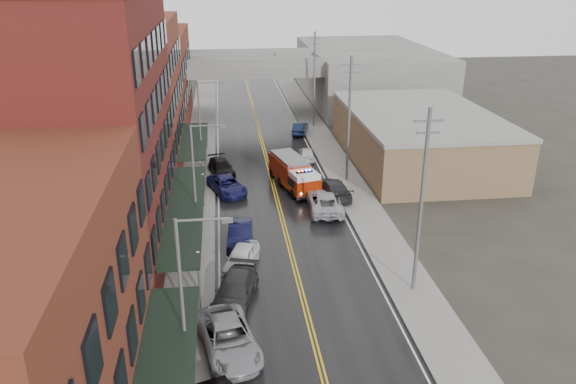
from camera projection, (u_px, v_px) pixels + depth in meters
road at (278, 204)px, 49.20m from camera, size 11.00×160.00×0.02m
sidewalk_left at (194, 207)px, 48.37m from camera, size 3.00×160.00×0.15m
sidewalk_right at (360, 200)px, 49.98m from camera, size 3.00×160.00×0.15m
curb_left at (213, 206)px, 48.55m from camera, size 0.30×160.00×0.15m
curb_right at (341, 200)px, 49.80m from camera, size 0.30×160.00×0.15m
brick_building_a at (3, 341)px, 21.55m from camera, size 9.00×18.00×12.00m
brick_building_b at (93, 132)px, 37.93m from camera, size 9.00×20.00×18.00m
brick_building_c at (131, 98)px, 54.61m from camera, size 9.00×15.00×15.00m
brick_building_far at (151, 80)px, 71.28m from camera, size 9.00×20.00×12.00m
tan_building at (419, 138)px, 59.24m from camera, size 14.00×22.00×5.00m
right_far_block at (367, 74)px, 86.52m from camera, size 18.00×30.00×8.00m
awning_1 at (186, 209)px, 40.82m from camera, size 2.60×18.00×3.09m
awning_2 at (194, 140)px, 56.93m from camera, size 2.60×13.00×3.09m
globe_lamp_1 at (198, 263)px, 34.74m from camera, size 0.44×0.44×3.12m
globe_lamp_2 at (203, 183)px, 47.63m from camera, size 0.44×0.44×3.12m
street_lamp_0 at (187, 293)px, 26.28m from camera, size 2.64×0.22×9.00m
street_lamp_1 at (197, 175)px, 41.02m from camera, size 2.64×0.22×9.00m
street_lamp_2 at (202, 120)px, 55.75m from camera, size 2.64×0.22×9.00m
utility_pole_0 at (422, 200)px, 33.82m from camera, size 1.80×0.24×12.00m
utility_pole_1 at (349, 118)px, 52.24m from camera, size 1.80×0.24×12.00m
utility_pole_2 at (314, 78)px, 70.66m from camera, size 1.80×0.24×12.00m
overpass at (254, 72)px, 76.43m from camera, size 40.00×10.00×7.50m
fire_truck at (294, 173)px, 52.35m from camera, size 4.43×7.90×2.75m
parked_car_left_2 at (228, 338)px, 30.14m from camera, size 3.93×6.41×1.66m
parked_car_left_3 at (235, 291)px, 34.62m from camera, size 3.59×5.89×1.60m
parked_car_left_4 at (241, 258)px, 38.59m from camera, size 3.16×4.82×1.53m
parked_car_left_5 at (240, 234)px, 41.88m from camera, size 2.14×4.95×1.58m
parked_car_left_6 at (227, 185)px, 51.39m from camera, size 4.10×5.87×1.49m
parked_car_left_7 at (222, 167)px, 56.02m from camera, size 3.01×5.34×1.46m
parked_car_right_0 at (325, 201)px, 47.65m from camera, size 3.20×6.20×1.67m
parked_car_right_1 at (332, 189)px, 50.40m from camera, size 3.08×6.01×1.67m
parked_car_right_2 at (307, 154)px, 60.28m from camera, size 1.95×4.14×1.37m
parked_car_right_3 at (300, 128)px, 69.56m from camera, size 2.64×4.68×1.46m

